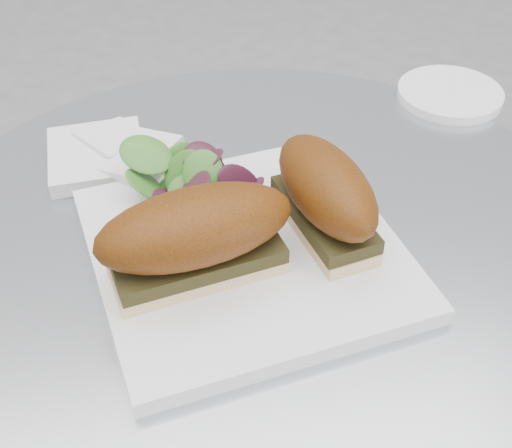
% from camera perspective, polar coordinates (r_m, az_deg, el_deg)
% --- Properties ---
extents(table, '(0.70, 0.70, 0.73)m').
position_cam_1_polar(table, '(0.83, 0.29, -14.78)').
color(table, '#AFB0B7').
rests_on(table, ground).
extents(plate, '(0.30, 0.30, 0.02)m').
position_cam_1_polar(plate, '(0.64, -0.82, -2.24)').
color(plate, white).
rests_on(plate, table).
extents(sandwich_left, '(0.18, 0.10, 0.08)m').
position_cam_1_polar(sandwich_left, '(0.58, -4.86, -0.89)').
color(sandwich_left, beige).
rests_on(sandwich_left, plate).
extents(sandwich_right, '(0.09, 0.15, 0.08)m').
position_cam_1_polar(sandwich_right, '(0.63, 5.61, 2.42)').
color(sandwich_right, beige).
rests_on(sandwich_right, plate).
extents(salad, '(0.11, 0.11, 0.05)m').
position_cam_1_polar(salad, '(0.68, -4.35, 4.00)').
color(salad, '#3A852B').
rests_on(salad, plate).
extents(napkin, '(0.16, 0.16, 0.02)m').
position_cam_1_polar(napkin, '(0.76, -11.06, 4.82)').
color(napkin, white).
rests_on(napkin, table).
extents(saucer, '(0.13, 0.13, 0.01)m').
position_cam_1_polar(saucer, '(0.90, 15.27, 10.02)').
color(saucer, white).
rests_on(saucer, table).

